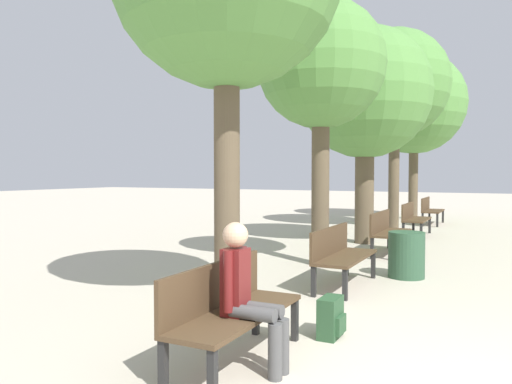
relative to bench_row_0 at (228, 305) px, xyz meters
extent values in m
cube|color=#4C3823|center=(0.09, 0.00, -0.07)|extent=(0.51, 1.60, 0.04)
cube|color=#4C3823|center=(-0.14, 0.00, 0.15)|extent=(0.04, 1.60, 0.40)
cube|color=black|center=(0.30, -0.75, -0.29)|extent=(0.06, 0.06, 0.40)
cube|color=black|center=(0.30, 0.75, -0.29)|extent=(0.06, 0.06, 0.40)
cube|color=black|center=(-0.12, -0.75, -0.29)|extent=(0.06, 0.06, 0.40)
cube|color=black|center=(-0.12, 0.75, -0.29)|extent=(0.06, 0.06, 0.40)
cube|color=#4C3823|center=(0.09, 3.19, -0.07)|extent=(0.51, 1.60, 0.04)
cube|color=#4C3823|center=(-0.14, 3.19, 0.15)|extent=(0.04, 1.60, 0.40)
cube|color=black|center=(0.30, 2.44, -0.29)|extent=(0.06, 0.06, 0.40)
cube|color=black|center=(0.30, 3.95, -0.29)|extent=(0.06, 0.06, 0.40)
cube|color=black|center=(-0.12, 2.44, -0.29)|extent=(0.06, 0.06, 0.40)
cube|color=black|center=(-0.12, 3.95, -0.29)|extent=(0.06, 0.06, 0.40)
cube|color=#4C3823|center=(0.09, 6.38, -0.07)|extent=(0.51, 1.60, 0.04)
cube|color=#4C3823|center=(-0.14, 6.38, 0.15)|extent=(0.04, 1.60, 0.40)
cube|color=black|center=(0.30, 5.63, -0.29)|extent=(0.06, 0.06, 0.40)
cube|color=black|center=(0.30, 7.14, -0.29)|extent=(0.06, 0.06, 0.40)
cube|color=black|center=(-0.12, 5.63, -0.29)|extent=(0.06, 0.06, 0.40)
cube|color=black|center=(-0.12, 7.14, -0.29)|extent=(0.06, 0.06, 0.40)
cube|color=#4C3823|center=(0.09, 9.57, -0.07)|extent=(0.51, 1.60, 0.04)
cube|color=#4C3823|center=(-0.14, 9.57, 0.15)|extent=(0.04, 1.60, 0.40)
cube|color=black|center=(0.30, 8.82, -0.29)|extent=(0.06, 0.06, 0.40)
cube|color=black|center=(0.30, 10.33, -0.29)|extent=(0.06, 0.06, 0.40)
cube|color=black|center=(-0.12, 8.82, -0.29)|extent=(0.06, 0.06, 0.40)
cube|color=black|center=(-0.12, 10.33, -0.29)|extent=(0.06, 0.06, 0.40)
cube|color=#4C3823|center=(0.09, 12.77, -0.07)|extent=(0.51, 1.60, 0.04)
cube|color=#4C3823|center=(-0.14, 12.77, 0.15)|extent=(0.04, 1.60, 0.40)
cube|color=black|center=(0.30, 12.01, -0.29)|extent=(0.06, 0.06, 0.40)
cube|color=black|center=(0.30, 13.52, -0.29)|extent=(0.06, 0.06, 0.40)
cube|color=black|center=(-0.12, 12.01, -0.29)|extent=(0.06, 0.06, 0.40)
cube|color=black|center=(-0.12, 13.52, -0.29)|extent=(0.06, 0.06, 0.40)
cylinder|color=brown|center=(-0.79, 1.36, 1.10)|extent=(0.30, 0.30, 3.19)
cylinder|color=brown|center=(-0.79, 4.63, 0.96)|extent=(0.31, 0.31, 2.89)
sphere|color=#568E42|center=(-0.79, 4.63, 3.02)|extent=(2.24, 2.24, 2.24)
cylinder|color=brown|center=(-0.79, 7.67, 0.83)|extent=(0.43, 0.43, 2.63)
sphere|color=#568E42|center=(-0.79, 7.67, 2.96)|extent=(3.00, 3.00, 3.00)
cylinder|color=brown|center=(-0.79, 11.04, 1.18)|extent=(0.31, 0.31, 3.33)
sphere|color=#568E42|center=(-0.79, 11.04, 3.70)|extent=(3.12, 3.12, 3.12)
cylinder|color=brown|center=(-0.79, 14.45, 1.05)|extent=(0.32, 0.32, 3.08)
sphere|color=#568E42|center=(-0.79, 14.45, 3.56)|extent=(3.52, 3.52, 3.52)
cylinder|color=#4C4C4C|center=(0.31, -0.16, 0.01)|extent=(0.39, 0.11, 0.11)
cylinder|color=#4C4C4C|center=(0.51, -0.16, -0.27)|extent=(0.11, 0.11, 0.44)
cylinder|color=#4C4C4C|center=(0.31, -0.02, 0.01)|extent=(0.39, 0.11, 0.11)
cylinder|color=#4C4C4C|center=(0.51, -0.02, -0.27)|extent=(0.11, 0.11, 0.44)
cube|color=maroon|center=(0.12, -0.09, 0.23)|extent=(0.18, 0.21, 0.55)
cylinder|color=maroon|center=(0.12, -0.21, 0.26)|extent=(0.08, 0.08, 0.50)
cylinder|color=maroon|center=(0.12, 0.03, 0.26)|extent=(0.08, 0.08, 0.50)
sphere|color=tan|center=(0.12, -0.09, 0.62)|extent=(0.21, 0.21, 0.21)
cube|color=#284C2D|center=(0.58, 1.00, -0.29)|extent=(0.18, 0.33, 0.40)
cube|color=#284C2D|center=(0.69, 1.00, -0.35)|extent=(0.04, 0.23, 0.18)
cylinder|color=#2D5138|center=(0.75, 4.22, -0.14)|extent=(0.55, 0.55, 0.71)
camera|label=1|loc=(2.09, -3.66, 1.13)|focal=35.00mm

